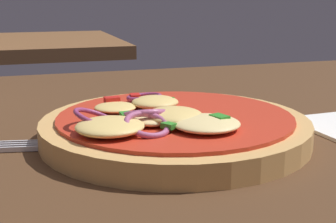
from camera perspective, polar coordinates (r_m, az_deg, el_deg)
The scene contains 2 objects.
dining_table at distance 0.37m, azimuth -4.07°, elevation -8.00°, with size 1.14×0.84×0.03m.
pizza at distance 0.40m, azimuth 0.56°, elevation -1.79°, with size 0.23×0.23×0.04m.
Camera 1 is at (-0.08, -0.33, 0.15)m, focal length 51.20 mm.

